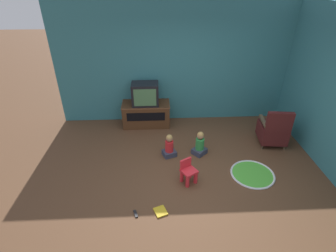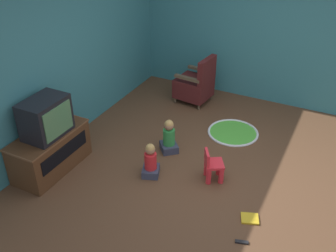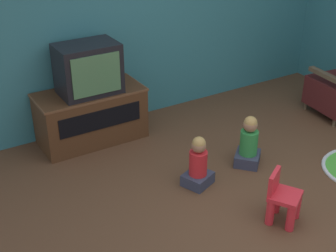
{
  "view_description": "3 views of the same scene",
  "coord_description": "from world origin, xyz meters",
  "px_view_note": "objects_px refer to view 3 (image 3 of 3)",
  "views": [
    {
      "loc": [
        -0.65,
        -3.58,
        3.33
      ],
      "look_at": [
        -0.43,
        0.85,
        0.7
      ],
      "focal_mm": 28.0,
      "sensor_mm": 36.0,
      "label": 1
    },
    {
      "loc": [
        -4.17,
        -1.35,
        3.45
      ],
      "look_at": [
        -0.32,
        0.6,
        0.81
      ],
      "focal_mm": 42.0,
      "sensor_mm": 36.0,
      "label": 2
    },
    {
      "loc": [
        -2.56,
        -2.17,
        2.56
      ],
      "look_at": [
        -0.64,
        0.98,
        0.62
      ],
      "focal_mm": 50.0,
      "sensor_mm": 36.0,
      "label": 3
    }
  ],
  "objects_px": {
    "television": "(88,69)",
    "child_watching_left": "(249,144)",
    "yellow_kid_chair": "(282,200)",
    "tv_cabinet": "(91,115)",
    "child_watching_center": "(198,164)"
  },
  "relations": [
    {
      "from": "child_watching_left",
      "to": "child_watching_center",
      "type": "relative_size",
      "value": 1.05
    },
    {
      "from": "yellow_kid_chair",
      "to": "tv_cabinet",
      "type": "bearing_deg",
      "value": 79.9
    },
    {
      "from": "child_watching_left",
      "to": "yellow_kid_chair",
      "type": "bearing_deg",
      "value": -154.08
    },
    {
      "from": "tv_cabinet",
      "to": "child_watching_center",
      "type": "relative_size",
      "value": 2.27
    },
    {
      "from": "tv_cabinet",
      "to": "child_watching_left",
      "type": "relative_size",
      "value": 2.16
    },
    {
      "from": "television",
      "to": "yellow_kid_chair",
      "type": "distance_m",
      "value": 2.33
    },
    {
      "from": "television",
      "to": "child_watching_left",
      "type": "relative_size",
      "value": 1.17
    },
    {
      "from": "child_watching_left",
      "to": "television",
      "type": "bearing_deg",
      "value": 90.12
    },
    {
      "from": "yellow_kid_chair",
      "to": "child_watching_left",
      "type": "distance_m",
      "value": 0.9
    },
    {
      "from": "television",
      "to": "child_watching_center",
      "type": "relative_size",
      "value": 1.23
    },
    {
      "from": "tv_cabinet",
      "to": "television",
      "type": "xyz_separation_m",
      "value": [
        0.0,
        -0.03,
        0.54
      ]
    },
    {
      "from": "tv_cabinet",
      "to": "child_watching_left",
      "type": "xyz_separation_m",
      "value": [
        1.14,
        -1.28,
        -0.07
      ]
    },
    {
      "from": "tv_cabinet",
      "to": "child_watching_left",
      "type": "bearing_deg",
      "value": -48.39
    },
    {
      "from": "child_watching_left",
      "to": "child_watching_center",
      "type": "height_order",
      "value": "child_watching_left"
    },
    {
      "from": "tv_cabinet",
      "to": "yellow_kid_chair",
      "type": "distance_m",
      "value": 2.27
    }
  ]
}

